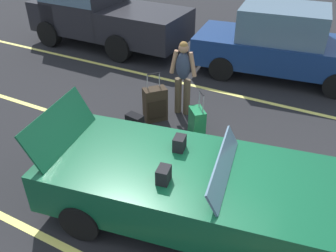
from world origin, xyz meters
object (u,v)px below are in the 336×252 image
object	(u,v)px
convertible_car	(199,189)
traveler_person	(183,75)
suitcase_medium_bright	(197,123)
parked_sedan_near	(283,43)
parked_pickup_truck_far	(98,10)
suitcase_small_carryon	(135,126)
suitcase_large_black	(155,104)

from	to	relation	value
convertible_car	traveler_person	distance (m)	3.14
suitcase_medium_bright	parked_sedan_near	bearing A→B (deg)	-144.17
suitcase_medium_bright	parked_pickup_truck_far	bearing A→B (deg)	-77.52
parked_sedan_near	parked_pickup_truck_far	world-z (taller)	parked_pickup_truck_far
suitcase_small_carryon	parked_pickup_truck_far	distance (m)	5.63
suitcase_large_black	traveler_person	bearing A→B (deg)	95.15
parked_pickup_truck_far	suitcase_large_black	bearing A→B (deg)	140.51
convertible_car	suitcase_small_carryon	xyz separation A→B (m)	(-1.98, 1.42, -0.34)
suitcase_large_black	parked_sedan_near	world-z (taller)	parked_sedan_near
suitcase_large_black	suitcase_medium_bright	bearing A→B (deg)	31.72
suitcase_small_carryon	traveler_person	world-z (taller)	traveler_person
traveler_person	convertible_car	bearing A→B (deg)	23.43
suitcase_small_carryon	parked_pickup_truck_far	bearing A→B (deg)	53.22
suitcase_medium_bright	suitcase_large_black	bearing A→B (deg)	-52.46
convertible_car	suitcase_small_carryon	size ratio (longest dim) A/B	8.82
convertible_car	suitcase_medium_bright	world-z (taller)	convertible_car
suitcase_large_black	parked_sedan_near	xyz separation A→B (m)	(1.80, 3.52, 0.52)
traveler_person	suitcase_medium_bright	bearing A→B (deg)	36.59
suitcase_small_carryon	traveler_person	size ratio (longest dim) A/B	0.30
convertible_car	parked_pickup_truck_far	world-z (taller)	parked_pickup_truck_far
convertible_car	suitcase_medium_bright	distance (m)	2.20
traveler_person	suitcase_small_carryon	bearing A→B (deg)	-24.75
suitcase_large_black	suitcase_small_carryon	distance (m)	0.77
convertible_car	suitcase_medium_bright	size ratio (longest dim) A/B	4.49
convertible_car	parked_pickup_truck_far	size ratio (longest dim) A/B	0.88
suitcase_small_carryon	parked_pickup_truck_far	size ratio (longest dim) A/B	0.10
convertible_car	suitcase_medium_bright	bearing A→B (deg)	104.26
convertible_car	traveler_person	world-z (taller)	traveler_person
parked_sedan_near	parked_pickup_truck_far	distance (m)	5.70
convertible_car	suitcase_large_black	distance (m)	2.93
suitcase_small_carryon	parked_pickup_truck_far	xyz separation A→B (m)	(-3.85, 4.01, 0.86)
suitcase_large_black	suitcase_medium_bright	xyz separation A→B (m)	(1.05, -0.18, -0.06)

